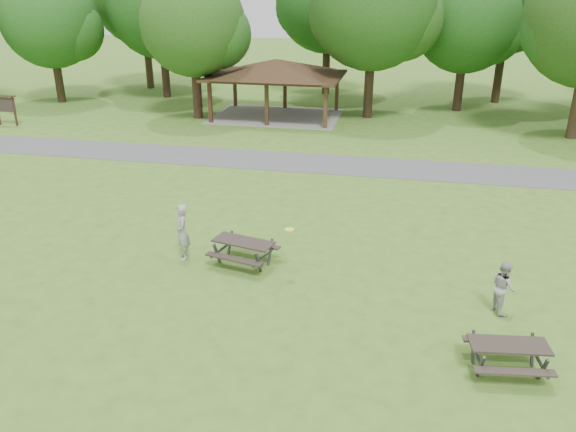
{
  "coord_description": "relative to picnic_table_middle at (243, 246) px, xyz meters",
  "views": [
    {
      "loc": [
        4.48,
        -12.53,
        8.35
      ],
      "look_at": [
        1.0,
        4.0,
        1.3
      ],
      "focal_mm": 35.0,
      "sensor_mm": 36.0,
      "label": 1
    }
  ],
  "objects": [
    {
      "name": "notice_board",
      "position": [
        -19.8,
        15.14,
        0.69
      ],
      "size": [
        1.6,
        0.3,
        1.88
      ],
      "color": "#362013",
      "rests_on": "ground"
    },
    {
      "name": "asphalt_path",
      "position": [
        0.2,
        11.14,
        -0.61
      ],
      "size": [
        120.0,
        3.2,
        0.02
      ],
      "primitive_type": "cube",
      "color": "#4E4E51",
      "rests_on": "ground"
    },
    {
      "name": "tree_deep_b",
      "position": [
        -1.7,
        30.17,
        6.27
      ],
      "size": [
        8.4,
        8.0,
        11.13
      ],
      "color": "black",
      "rests_on": "ground"
    },
    {
      "name": "frisbee_catcher",
      "position": [
        7.65,
        -1.23,
        0.13
      ],
      "size": [
        0.76,
        0.87,
        1.49
      ],
      "primitive_type": "imported",
      "rotation": [
        0.0,
        0.0,
        1.89
      ],
      "color": "#A7A8AA",
      "rests_on": "ground"
    },
    {
      "name": "picnic_table_middle",
      "position": [
        0.0,
        0.0,
        0.0
      ],
      "size": [
        2.22,
        1.94,
        0.84
      ],
      "color": "#2B221F",
      "rests_on": "ground"
    },
    {
      "name": "ground",
      "position": [
        0.2,
        -2.86,
        -0.62
      ],
      "size": [
        160.0,
        160.0,
        0.0
      ],
      "primitive_type": "plane",
      "color": "#436F1F",
      "rests_on": "ground"
    },
    {
      "name": "tree_row_d",
      "position": [
        -8.72,
        19.67,
        5.15
      ],
      "size": [
        6.93,
        6.6,
        9.27
      ],
      "color": "black",
      "rests_on": "ground"
    },
    {
      "name": "tree_row_f",
      "position": [
        8.29,
        25.67,
        5.22
      ],
      "size": [
        7.35,
        7.0,
        9.55
      ],
      "color": "black",
      "rests_on": "ground"
    },
    {
      "name": "frisbee_in_flight",
      "position": [
        1.59,
        -0.47,
        0.94
      ],
      "size": [
        0.37,
        0.37,
        0.02
      ],
      "color": "#FFF928",
      "rests_on": "ground"
    },
    {
      "name": "tree_row_c",
      "position": [
        -13.7,
        26.17,
        5.92
      ],
      "size": [
        8.19,
        7.8,
        10.67
      ],
      "color": "black",
      "rests_on": "ground"
    },
    {
      "name": "frisbee_thrower",
      "position": [
        -2.03,
        -0.01,
        0.31
      ],
      "size": [
        0.69,
        0.8,
        1.86
      ],
      "primitive_type": "imported",
      "rotation": [
        0.0,
        0.0,
        -1.14
      ],
      "color": "#9F9FA1",
      "rests_on": "ground"
    },
    {
      "name": "picnic_table_far",
      "position": [
        7.42,
        -3.92,
        -0.05
      ],
      "size": [
        1.94,
        1.64,
        0.77
      ],
      "color": "#29231E",
      "rests_on": "ground"
    },
    {
      "name": "pavilion",
      "position": [
        -3.8,
        21.14,
        2.45
      ],
      "size": [
        8.6,
        7.01,
        3.76
      ],
      "color": "#321A12",
      "rests_on": "ground"
    },
    {
      "name": "tree_row_e",
      "position": [
        2.3,
        22.17,
        6.17
      ],
      "size": [
        8.4,
        8.0,
        11.02
      ],
      "color": "black",
      "rests_on": "ground"
    },
    {
      "name": "tree_row_b",
      "position": [
        -20.71,
        22.67,
        5.05
      ],
      "size": [
        7.14,
        6.8,
        9.28
      ],
      "color": "black",
      "rests_on": "ground"
    }
  ]
}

